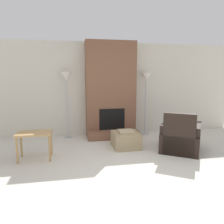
# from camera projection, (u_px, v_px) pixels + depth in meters

# --- Properties ---
(ground_plane) EXTENTS (24.00, 24.00, 0.00)m
(ground_plane) POSITION_uv_depth(u_px,v_px,m) (142.00, 179.00, 3.56)
(ground_plane) COLOR beige
(wall_back) EXTENTS (7.61, 0.06, 2.60)m
(wall_back) POSITION_uv_depth(u_px,v_px,m) (109.00, 89.00, 6.26)
(wall_back) COLOR beige
(wall_back) RESTS_ON ground_plane
(fireplace) EXTENTS (1.37, 0.75, 2.60)m
(fireplace) POSITION_uv_depth(u_px,v_px,m) (111.00, 92.00, 6.03)
(fireplace) COLOR brown
(fireplace) RESTS_ON ground_plane
(ottoman) EXTENTS (0.61, 0.63, 0.41)m
(ottoman) POSITION_uv_depth(u_px,v_px,m) (126.00, 140.00, 5.13)
(ottoman) COLOR #998460
(ottoman) RESTS_ON ground_plane
(armchair) EXTENTS (1.21, 1.25, 0.91)m
(armchair) POSITION_uv_depth(u_px,v_px,m) (181.00, 139.00, 4.86)
(armchair) COLOR black
(armchair) RESTS_ON ground_plane
(side_table) EXTENTS (0.68, 0.44, 0.56)m
(side_table) POSITION_uv_depth(u_px,v_px,m) (34.00, 137.00, 4.33)
(side_table) COLOR tan
(side_table) RESTS_ON ground_plane
(floor_lamp_left) EXTENTS (0.30, 0.30, 1.78)m
(floor_lamp_left) POSITION_uv_depth(u_px,v_px,m) (67.00, 81.00, 5.75)
(floor_lamp_left) COLOR #ADADB2
(floor_lamp_left) RESTS_ON ground_plane
(floor_lamp_right) EXTENTS (0.30, 0.30, 1.76)m
(floor_lamp_right) POSITION_uv_depth(u_px,v_px,m) (146.00, 82.00, 6.16)
(floor_lamp_right) COLOR #ADADB2
(floor_lamp_right) RESTS_ON ground_plane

